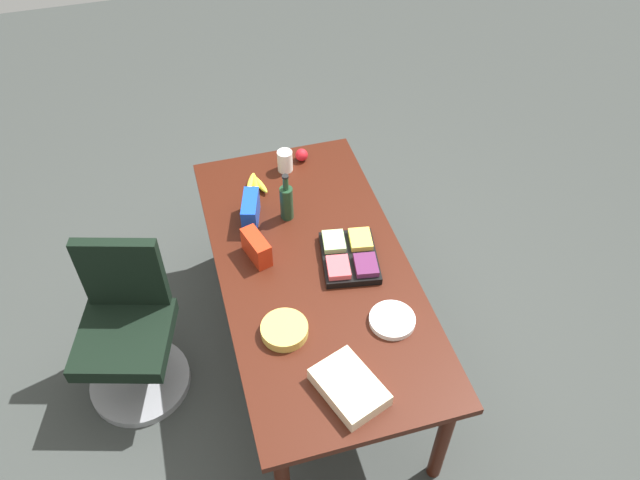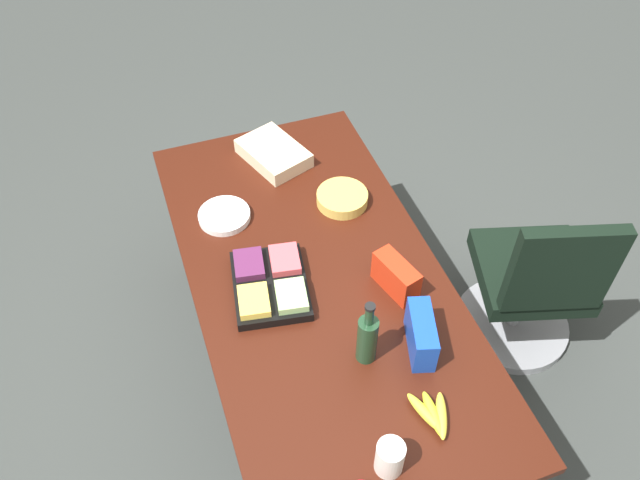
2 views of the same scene
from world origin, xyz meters
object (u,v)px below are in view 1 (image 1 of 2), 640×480
Objects in this scene: chip_bag_blue at (251,210)px; chip_bowl at (284,330)px; conference_table at (314,276)px; mayo_jar at (285,161)px; wine_bottle at (287,202)px; apple_red at (302,155)px; sheet_cake at (349,387)px; fruit_platter at (349,256)px; chip_bag_red at (256,247)px; paper_plate_stack at (392,320)px; banana_bunch at (255,183)px; office_chair at (130,338)px.

chip_bag_blue is 0.78m from chip_bowl.
mayo_jar is (-0.79, 0.04, 0.14)m from conference_table.
wine_bottle is 0.51m from apple_red.
chip_bag_blue is 0.69× the size of sheet_cake.
mayo_jar is at bearing 176.75° from sheet_cake.
chip_bowl is (0.36, -0.24, 0.10)m from conference_table.
apple_red is (-0.86, -0.03, 0.01)m from fruit_platter.
chip_bag_blue reaches higher than chip_bag_red.
paper_plate_stack reaches higher than conference_table.
banana_bunch is at bearing -175.32° from sheet_cake.
mayo_jar is 1.72× the size of apple_red.
office_chair is 0.98m from chip_bowl.
chip_bag_red is at bearing -177.39° from chip_bowl.
apple_red is at bearing 117.65° from mayo_jar.
banana_bunch is at bearing -158.14° from wine_bottle.
sheet_cake is 1.61× the size of banana_bunch.
apple_red reaches higher than banana_bunch.
mayo_jar is 0.41m from wine_bottle.
paper_plate_stack is (0.44, 0.27, 0.09)m from conference_table.
banana_bunch is at bearing 124.76° from office_chair.
wine_bottle reaches higher than banana_bunch.
wine_bottle is at bearing -173.84° from conference_table.
banana_bunch is (-0.27, 0.08, -0.05)m from chip_bag_blue.
sheet_cake is at bearing 13.98° from chip_bag_red.
chip_bowl is 0.79m from wine_bottle.
office_chair is at bearing -95.65° from conference_table.
office_chair is 7.23× the size of mayo_jar.
conference_table is 0.87m from apple_red.
wine_bottle reaches higher than sheet_cake.
sheet_cake reaches higher than conference_table.
chip_bag_blue is 0.59m from apple_red.
mayo_jar is at bearing 167.84° from wine_bottle.
chip_bag_blue is 0.27m from chip_bag_red.
chip_bag_red reaches higher than paper_plate_stack.
chip_bowl is at bearing -152.28° from sheet_cake.
chip_bag_red is at bearing -5.38° from chip_bag_blue.
office_chair is 4.27× the size of chip_bowl.
sheet_cake is at bearing -7.30° from apple_red.
office_chair is 4.31× the size of paper_plate_stack.
fruit_platter is at bearing 10.39° from mayo_jar.
office_chair is 1.10m from banana_bunch.
apple_red is at bearing 156.16° from wine_bottle.
sheet_cake reaches higher than chip_bowl.
office_chair is at bearing -113.10° from paper_plate_stack.
banana_bunch is at bearing 163.77° from chip_bag_blue.
chip_bowl is at bearing 58.66° from office_chair.
paper_plate_stack is at bearing 10.24° from mayo_jar.
office_chair reaches higher than chip_bag_blue.
mayo_jar is 0.59× the size of chip_bowl.
sheet_cake is (0.74, -0.04, 0.11)m from conference_table.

